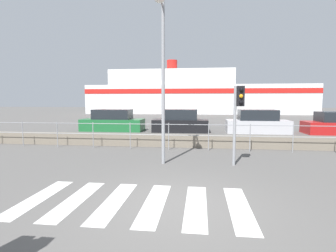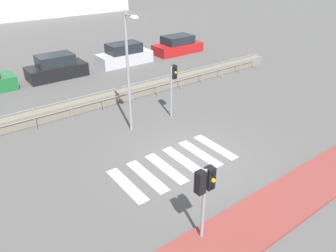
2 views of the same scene
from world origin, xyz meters
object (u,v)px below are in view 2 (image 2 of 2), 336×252
(parked_car_silver, at_px, (124,55))
(parked_car_red, at_px, (178,46))
(traffic_light_near, at_px, (205,186))
(streetlamp, at_px, (129,61))
(parked_car_black, at_px, (56,68))
(traffic_light_far, at_px, (173,79))

(parked_car_silver, height_order, parked_car_red, parked_car_silver)
(parked_car_silver, bearing_deg, traffic_light_near, -112.98)
(traffic_light_near, xyz_separation_m, parked_car_silver, (7.11, 16.75, -1.29))
(traffic_light_near, height_order, streetlamp, streetlamp)
(streetlamp, bearing_deg, traffic_light_near, -105.29)
(parked_car_black, distance_m, parked_car_silver, 5.31)
(traffic_light_far, bearing_deg, streetlamp, -175.25)
(streetlamp, height_order, parked_car_silver, streetlamp)
(traffic_light_far, xyz_separation_m, parked_car_red, (7.86, 9.55, -1.37))
(streetlamp, bearing_deg, parked_car_silver, 61.99)
(traffic_light_far, distance_m, parked_car_black, 10.01)
(parked_car_black, bearing_deg, parked_car_silver, 0.00)
(traffic_light_near, xyz_separation_m, streetlamp, (1.91, 6.99, 1.49))
(streetlamp, height_order, parked_car_red, streetlamp)
(parked_car_black, xyz_separation_m, parked_car_silver, (5.31, 0.00, -0.00))
(parked_car_black, distance_m, parked_car_red, 10.53)
(parked_car_black, relative_size, parked_car_silver, 0.93)
(traffic_light_far, height_order, parked_car_silver, traffic_light_far)
(traffic_light_near, distance_m, parked_car_black, 16.90)
(traffic_light_far, relative_size, parked_car_red, 0.64)
(traffic_light_far, xyz_separation_m, parked_car_black, (-2.67, 9.55, -1.32))
(traffic_light_near, distance_m, parked_car_red, 20.84)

